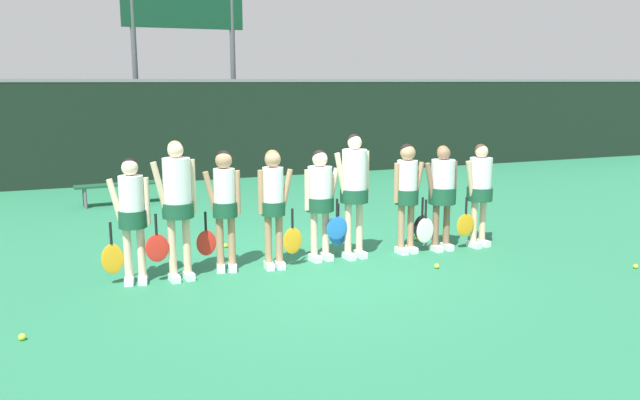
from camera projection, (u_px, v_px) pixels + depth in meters
ground_plane at (318, 262)px, 8.93m from camera, size 140.00×140.00×0.00m
fence_windscreen at (206, 130)px, 16.07m from camera, size 60.00×0.08×2.60m
scoreboard at (184, 22)px, 16.29m from camera, size 3.14×0.15×5.26m
bench_courtside at (129, 185)px, 13.06m from camera, size 2.19×0.55×0.45m
player_0 at (132, 211)px, 7.83m from camera, size 0.62×0.35×1.61m
player_1 at (177, 198)px, 7.93m from camera, size 0.68×0.40×1.81m
player_2 at (224, 201)px, 8.36m from camera, size 0.60×0.34×1.65m
player_3 at (274, 200)px, 8.47m from camera, size 0.60×0.32×1.64m
player_4 at (320, 196)px, 8.85m from camera, size 0.68×0.40×1.60m
player_5 at (354, 185)px, 8.94m from camera, size 0.69×0.41×1.81m
player_6 at (407, 189)px, 9.24m from camera, size 0.64×0.35×1.65m
player_7 at (442, 189)px, 9.39m from camera, size 0.69×0.41×1.60m
player_8 at (480, 187)px, 9.60m from camera, size 0.67×0.39×1.61m
tennis_ball_0 at (636, 266)px, 8.61m from camera, size 0.07×0.07×0.07m
tennis_ball_1 at (226, 246)px, 9.69m from camera, size 0.07×0.07×0.07m
tennis_ball_2 at (416, 239)px, 10.10m from camera, size 0.07×0.07×0.07m
tennis_ball_3 at (437, 266)px, 8.61m from camera, size 0.07×0.07×0.07m
tennis_ball_4 at (443, 236)px, 10.31m from camera, size 0.07×0.07×0.07m
tennis_ball_5 at (22, 337)px, 6.23m from camera, size 0.07×0.07×0.07m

